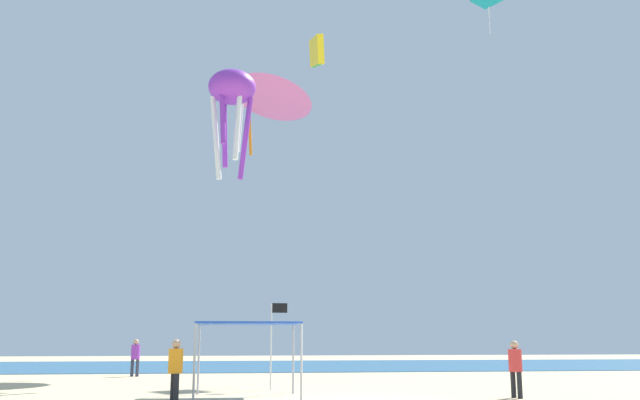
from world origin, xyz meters
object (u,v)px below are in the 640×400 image
(person_leftmost, at_px, (515,364))
(banner_flag, at_px, (273,336))
(kite_diamond_teal, at_px, (488,2))
(person_near_tent, at_px, (135,354))
(canopy_tent, at_px, (248,326))
(kite_octopus_purple, at_px, (232,93))
(person_central, at_px, (176,365))
(kite_delta_pink, at_px, (273,92))
(kite_parafoil_yellow, at_px, (316,52))

(person_leftmost, relative_size, banner_flag, 0.56)
(person_leftmost, bearing_deg, kite_diamond_teal, 143.78)
(person_near_tent, distance_m, person_leftmost, 19.33)
(person_leftmost, bearing_deg, canopy_tent, -113.91)
(banner_flag, bearing_deg, kite_octopus_purple, 108.78)
(person_central, bearing_deg, kite_delta_pink, -32.28)
(person_central, relative_size, kite_diamond_teal, 0.73)
(person_central, xyz_separation_m, kite_octopus_purple, (1.35, 9.74, 11.94))
(person_near_tent, height_order, kite_diamond_teal, kite_diamond_teal)
(canopy_tent, relative_size, kite_diamond_teal, 1.33)
(person_leftmost, height_order, banner_flag, banner_flag)
(canopy_tent, bearing_deg, banner_flag, 72.61)
(person_near_tent, height_order, kite_parafoil_yellow, kite_parafoil_yellow)
(canopy_tent, relative_size, banner_flag, 1.05)
(kite_delta_pink, bearing_deg, kite_diamond_teal, 57.49)
(kite_octopus_purple, bearing_deg, kite_delta_pink, -163.10)
(kite_delta_pink, relative_size, kite_diamond_teal, 2.80)
(person_near_tent, xyz_separation_m, person_leftmost, (13.31, -14.02, -0.02))
(person_near_tent, xyz_separation_m, person_central, (2.98, -14.08, 0.01))
(kite_delta_pink, height_order, kite_octopus_purple, kite_delta_pink)
(person_near_tent, relative_size, kite_parafoil_yellow, 0.52)
(person_leftmost, xyz_separation_m, kite_delta_pink, (-6.64, 17.25, 14.89))
(person_near_tent, distance_m, kite_octopus_purple, 13.43)
(banner_flag, xyz_separation_m, kite_parafoil_yellow, (1.29, -2.24, 10.08))
(kite_octopus_purple, relative_size, kite_diamond_teal, 2.15)
(kite_diamond_teal, bearing_deg, kite_delta_pink, 152.72)
(kite_parafoil_yellow, xyz_separation_m, kite_diamond_teal, (13.41, 16.74, 11.50))
(canopy_tent, relative_size, kite_parafoil_yellow, 0.94)
(kite_parafoil_yellow, bearing_deg, person_near_tent, -146.68)
(canopy_tent, height_order, kite_parafoil_yellow, kite_parafoil_yellow)
(kite_parafoil_yellow, bearing_deg, person_leftmost, 70.31)
(person_near_tent, relative_size, kite_octopus_purple, 0.34)
(banner_flag, distance_m, kite_parafoil_yellow, 10.41)
(person_near_tent, distance_m, kite_diamond_teal, 30.98)
(banner_flag, relative_size, kite_diamond_teal, 1.27)
(person_leftmost, height_order, person_central, person_central)
(canopy_tent, xyz_separation_m, kite_parafoil_yellow, (2.29, 0.95, 9.78))
(person_near_tent, bearing_deg, canopy_tent, -35.95)
(kite_delta_pink, relative_size, kite_octopus_purple, 1.30)
(kite_delta_pink, bearing_deg, kite_octopus_purple, -56.79)
(kite_parafoil_yellow, height_order, kite_octopus_purple, kite_octopus_purple)
(kite_octopus_purple, bearing_deg, kite_parafoil_yellow, 56.44)
(banner_flag, bearing_deg, person_leftmost, -31.96)
(banner_flag, bearing_deg, kite_parafoil_yellow, -60.09)
(kite_diamond_teal, bearing_deg, canopy_tent, -165.97)
(kite_parafoil_yellow, distance_m, kite_octopus_purple, 8.07)
(person_central, xyz_separation_m, kite_delta_pink, (3.69, 17.31, 14.86))
(kite_delta_pink, xyz_separation_m, kite_diamond_teal, (14.11, 1.76, 7.56))
(person_near_tent, height_order, banner_flag, banner_flag)
(person_leftmost, relative_size, kite_parafoil_yellow, 0.51)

